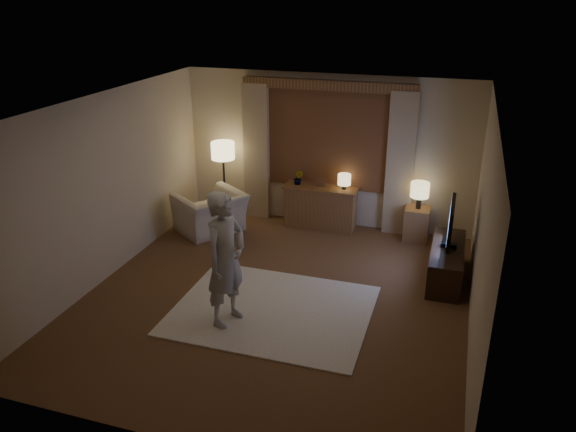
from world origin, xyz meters
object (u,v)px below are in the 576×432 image
at_px(sideboard, 320,208).
at_px(armchair, 210,213).
at_px(person, 226,259).
at_px(side_table, 417,224).
at_px(tv_stand, 446,263).

relative_size(sideboard, armchair, 1.15).
bearing_deg(person, side_table, -15.38).
relative_size(side_table, tv_stand, 0.40).
xyz_separation_m(sideboard, person, (-0.34, -3.24, 0.52)).
relative_size(sideboard, side_table, 2.14).
bearing_deg(armchair, person, 63.16).
height_order(side_table, tv_stand, side_table).
xyz_separation_m(sideboard, armchair, (-1.73, -0.75, -0.01)).
relative_size(side_table, person, 0.33).
bearing_deg(side_table, armchair, -168.21).
bearing_deg(tv_stand, side_table, 113.84).
relative_size(armchair, person, 0.61).
bearing_deg(tv_stand, sideboard, 149.85).
xyz_separation_m(side_table, tv_stand, (0.54, -1.22, -0.03)).
bearing_deg(side_table, person, -121.93).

